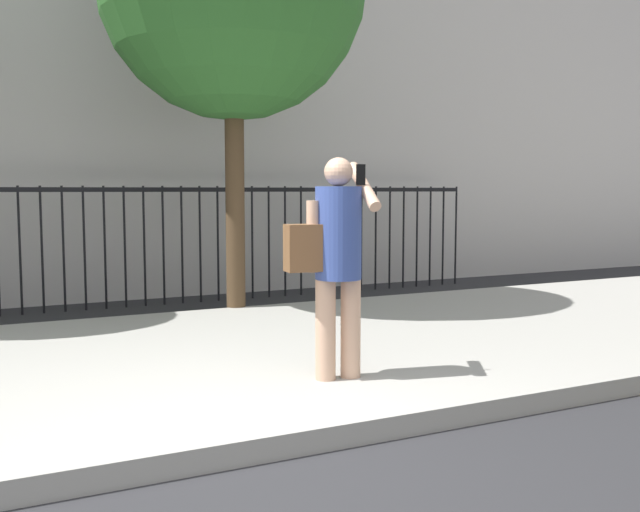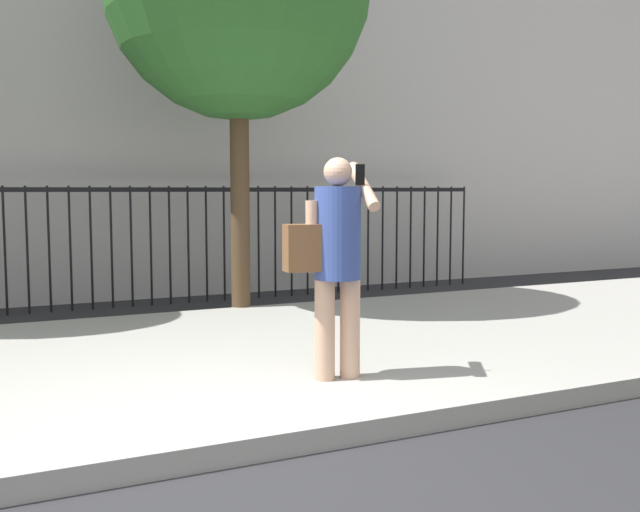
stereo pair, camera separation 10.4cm
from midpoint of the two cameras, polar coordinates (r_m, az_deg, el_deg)
ground_plane at (r=4.21m, az=-7.71°, el=-16.36°), size 60.00×60.00×0.00m
sidewalk at (r=6.22m, az=-14.38°, el=-8.62°), size 28.00×4.40×0.15m
iron_fence at (r=9.71m, az=-19.16°, el=1.84°), size 12.03×0.04×1.60m
pedestrian_on_phone at (r=5.28m, az=0.62°, el=0.34°), size 0.68×0.48×1.63m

